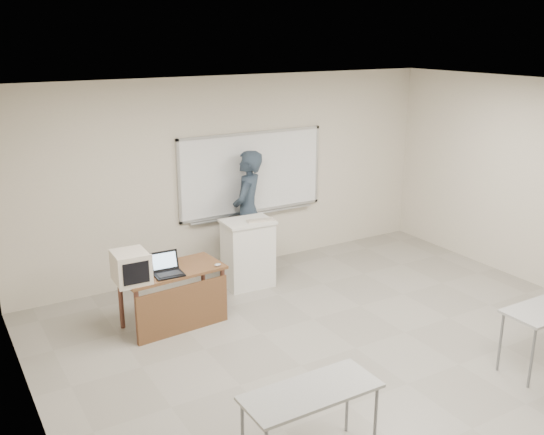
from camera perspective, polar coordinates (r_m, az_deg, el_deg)
floor at (r=6.87m, az=12.63°, el=-15.07°), size 7.00×8.00×0.01m
whiteboard at (r=9.48m, az=-1.90°, el=4.11°), size 2.48×0.10×1.31m
student_desks at (r=5.78m, az=22.49°, el=-14.84°), size 4.40×2.20×0.73m
instructor_desk at (r=7.73m, az=-9.08°, el=-6.66°), size 1.29×0.65×0.75m
podium at (r=8.88m, az=-2.28°, el=-3.36°), size 0.72×0.52×1.01m
crt_monitor at (r=7.39m, az=-13.15°, el=-4.56°), size 0.41×0.45×0.39m
laptop at (r=7.57m, az=-9.85°, el=-4.84°), size 0.35×0.33×0.26m
mouse at (r=7.75m, az=-5.14°, el=-4.45°), size 0.09×0.06×0.03m
keyboard at (r=8.68m, az=-1.07°, el=-0.26°), size 0.42×0.21×0.02m
presenter at (r=9.31m, az=-2.29°, el=0.52°), size 0.82×0.82×1.91m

